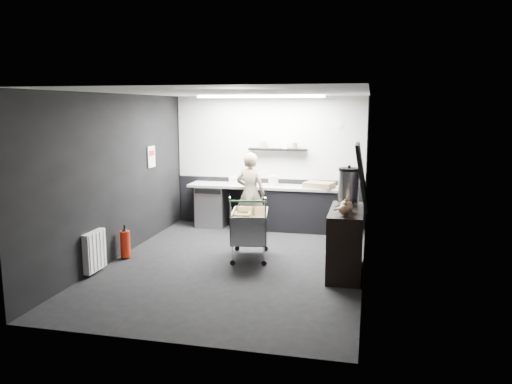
# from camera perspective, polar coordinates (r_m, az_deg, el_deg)

# --- Properties ---
(floor) EXTENTS (5.50, 5.50, 0.00)m
(floor) POSITION_cam_1_polar(r_m,az_deg,el_deg) (8.07, -2.40, -8.23)
(floor) COLOR black
(floor) RESTS_ON ground
(ceiling) EXTENTS (5.50, 5.50, 0.00)m
(ceiling) POSITION_cam_1_polar(r_m,az_deg,el_deg) (7.67, -2.55, 11.31)
(ceiling) COLOR silver
(ceiling) RESTS_ON wall_back
(wall_back) EXTENTS (5.50, 0.00, 5.50)m
(wall_back) POSITION_cam_1_polar(r_m,az_deg,el_deg) (10.41, 1.52, 3.49)
(wall_back) COLOR black
(wall_back) RESTS_ON floor
(wall_front) EXTENTS (5.50, 0.00, 5.50)m
(wall_front) POSITION_cam_1_polar(r_m,az_deg,el_deg) (5.20, -10.50, -3.14)
(wall_front) COLOR black
(wall_front) RESTS_ON floor
(wall_left) EXTENTS (0.00, 5.50, 5.50)m
(wall_left) POSITION_cam_1_polar(r_m,az_deg,el_deg) (8.50, -15.59, 1.69)
(wall_left) COLOR black
(wall_left) RESTS_ON floor
(wall_right) EXTENTS (0.00, 5.50, 5.50)m
(wall_right) POSITION_cam_1_polar(r_m,az_deg,el_deg) (7.49, 12.46, 0.75)
(wall_right) COLOR black
(wall_right) RESTS_ON floor
(kitchen_wall_panel) EXTENTS (3.95, 0.02, 1.70)m
(kitchen_wall_panel) POSITION_cam_1_polar(r_m,az_deg,el_deg) (10.35, 1.51, 6.23)
(kitchen_wall_panel) COLOR silver
(kitchen_wall_panel) RESTS_ON wall_back
(dado_panel) EXTENTS (3.95, 0.02, 1.00)m
(dado_panel) POSITION_cam_1_polar(r_m,az_deg,el_deg) (10.52, 1.48, -1.13)
(dado_panel) COLOR black
(dado_panel) RESTS_ON wall_back
(floating_shelf) EXTENTS (1.20, 0.22, 0.04)m
(floating_shelf) POSITION_cam_1_polar(r_m,az_deg,el_deg) (10.22, 2.49, 4.88)
(floating_shelf) COLOR black
(floating_shelf) RESTS_ON wall_back
(wall_clock) EXTENTS (0.20, 0.03, 0.20)m
(wall_clock) POSITION_cam_1_polar(r_m,az_deg,el_deg) (10.14, 9.36, 7.73)
(wall_clock) COLOR white
(wall_clock) RESTS_ON wall_back
(poster) EXTENTS (0.02, 0.30, 0.40)m
(poster) POSITION_cam_1_polar(r_m,az_deg,el_deg) (9.63, -11.88, 3.96)
(poster) COLOR white
(poster) RESTS_ON wall_left
(poster_red_band) EXTENTS (0.02, 0.22, 0.10)m
(poster_red_band) POSITION_cam_1_polar(r_m,az_deg,el_deg) (9.62, -11.87, 4.37)
(poster_red_band) COLOR red
(poster_red_band) RESTS_ON poster
(radiator) EXTENTS (0.10, 0.50, 0.60)m
(radiator) POSITION_cam_1_polar(r_m,az_deg,el_deg) (7.91, -17.97, -6.44)
(radiator) COLOR white
(radiator) RESTS_ON wall_left
(ceiling_strip) EXTENTS (2.40, 0.20, 0.04)m
(ceiling_strip) POSITION_cam_1_polar(r_m,az_deg,el_deg) (9.47, 0.47, 10.86)
(ceiling_strip) COLOR white
(ceiling_strip) RESTS_ON ceiling
(prep_counter) EXTENTS (3.20, 0.61, 0.90)m
(prep_counter) POSITION_cam_1_polar(r_m,az_deg,el_deg) (10.21, 1.88, -1.72)
(prep_counter) COLOR black
(prep_counter) RESTS_ON floor
(person) EXTENTS (0.63, 0.45, 1.61)m
(person) POSITION_cam_1_polar(r_m,az_deg,el_deg) (9.78, -0.64, -0.14)
(person) COLOR beige
(person) RESTS_ON floor
(shopping_cart) EXTENTS (0.73, 1.06, 1.07)m
(shopping_cart) POSITION_cam_1_polar(r_m,az_deg,el_deg) (8.25, -0.74, -4.14)
(shopping_cart) COLOR silver
(shopping_cart) RESTS_ON floor
(sideboard) EXTENTS (0.56, 1.31, 1.96)m
(sideboard) POSITION_cam_1_polar(r_m,az_deg,el_deg) (7.64, 10.35, -4.60)
(sideboard) COLOR black
(sideboard) RESTS_ON floor
(fire_extinguisher) EXTENTS (0.16, 0.16, 0.54)m
(fire_extinguisher) POSITION_cam_1_polar(r_m,az_deg,el_deg) (8.56, -14.72, -5.66)
(fire_extinguisher) COLOR red
(fire_extinguisher) RESTS_ON floor
(cardboard_box) EXTENTS (0.64, 0.54, 0.11)m
(cardboard_box) POSITION_cam_1_polar(r_m,az_deg,el_deg) (9.94, 7.24, 0.81)
(cardboard_box) COLOR olive
(cardboard_box) RESTS_ON prep_counter
(pink_tub) EXTENTS (0.20, 0.20, 0.20)m
(pink_tub) POSITION_cam_1_polar(r_m,az_deg,el_deg) (10.11, 1.99, 1.29)
(pink_tub) COLOR silver
(pink_tub) RESTS_ON prep_counter
(white_container) EXTENTS (0.21, 0.19, 0.16)m
(white_container) POSITION_cam_1_polar(r_m,az_deg,el_deg) (10.25, -2.61, 1.28)
(white_container) COLOR white
(white_container) RESTS_ON prep_counter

